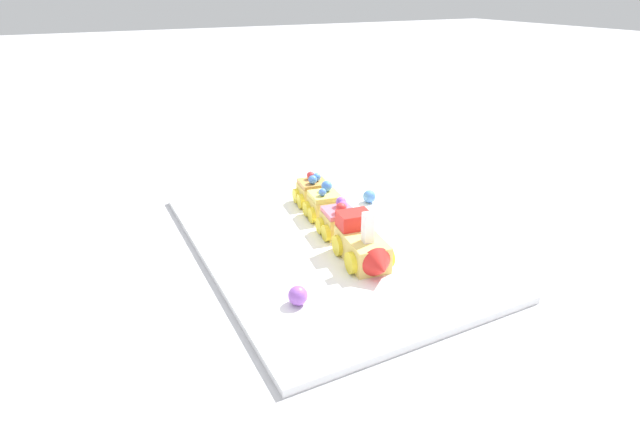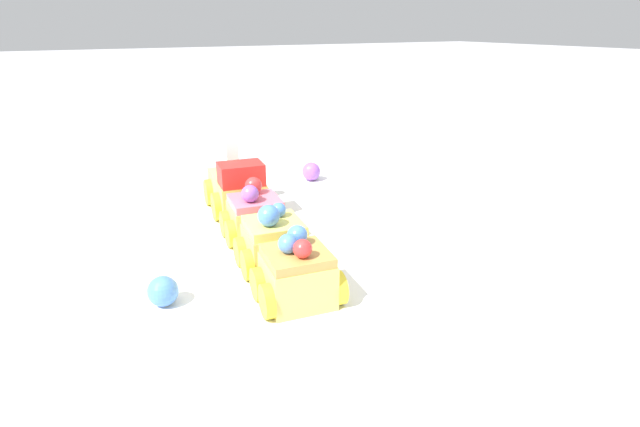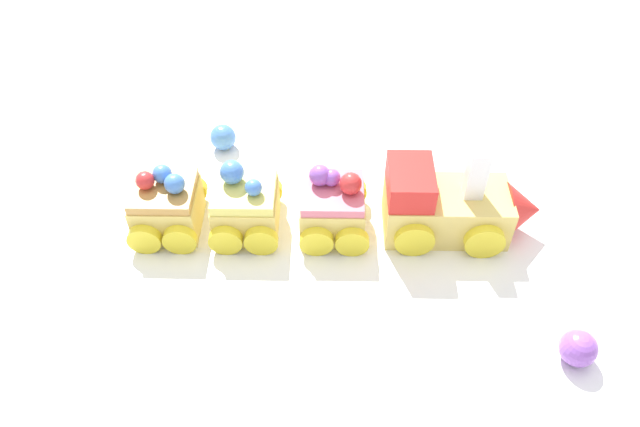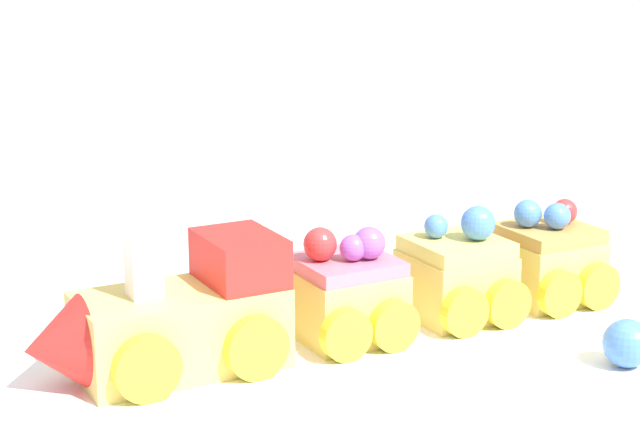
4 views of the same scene
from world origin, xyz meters
name	(u,v)px [view 1 (image 1 of 4)]	position (x,y,z in m)	size (l,w,h in m)	color
ground_plane	(319,244)	(0.00, 0.00, 0.00)	(10.00, 10.00, 0.00)	#B2B2B7
display_board	(319,241)	(0.00, 0.00, 0.01)	(0.62, 0.41, 0.01)	white
cake_train_locomotive	(364,247)	(0.11, 0.03, 0.04)	(0.14, 0.08, 0.09)	#EACC66
cake_car_strawberry	(340,221)	(0.00, 0.04, 0.04)	(0.07, 0.08, 0.07)	#EACC66
cake_car_lemon	(325,205)	(-0.08, 0.05, 0.04)	(0.07, 0.08, 0.07)	#EACC66
cake_car_caramel	(313,192)	(-0.15, 0.06, 0.04)	(0.07, 0.08, 0.07)	#EACC66
gumball_blue	(369,197)	(-0.10, 0.17, 0.03)	(0.03, 0.03, 0.03)	#4C84E0
gumball_purple	(298,296)	(0.17, -0.12, 0.03)	(0.03, 0.03, 0.03)	#9956C6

